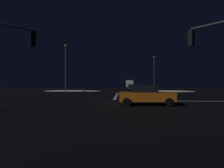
{
  "coord_description": "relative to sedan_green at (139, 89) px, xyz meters",
  "views": [
    {
      "loc": [
        0.77,
        -17.58,
        1.66
      ],
      "look_at": [
        -0.85,
        11.83,
        1.67
      ],
      "focal_mm": 28.43,
      "sensor_mm": 36.0,
      "label": 1
    }
  ],
  "objects": [
    {
      "name": "sedan_blue",
      "position": [
        0.2,
        18.63,
        0.0
      ],
      "size": [
        2.02,
        4.33,
        1.57
      ],
      "color": "navy",
      "rests_on": "ground"
    },
    {
      "name": "centre_line_ns",
      "position": [
        -3.51,
        9.19,
        -0.8
      ],
      "size": [
        22.0,
        0.15,
        0.01
      ],
      "color": "yellow",
      "rests_on": "ground"
    },
    {
      "name": "sedan_black",
      "position": [
        -0.33,
        13.09,
        0.0
      ],
      "size": [
        2.02,
        4.33,
        1.57
      ],
      "color": "black",
      "rests_on": "ground"
    },
    {
      "name": "sedan_orange_crossing",
      "position": [
        -0.85,
        -14.17,
        0.0
      ],
      "size": [
        4.33,
        2.02,
        1.57
      ],
      "color": "#C66014",
      "rests_on": "ground"
    },
    {
      "name": "streetlamp_left_near",
      "position": [
        -12.84,
        3.19,
        4.29
      ],
      "size": [
        0.44,
        0.44,
        8.82
      ],
      "color": "#424247",
      "rests_on": "ground"
    },
    {
      "name": "streetlamp_right_far",
      "position": [
        5.82,
        19.19,
        4.42
      ],
      "size": [
        0.44,
        0.44,
        9.06
      ],
      "color": "#424247",
      "rests_on": "ground"
    },
    {
      "name": "box_truck",
      "position": [
        0.08,
        37.69,
        0.91
      ],
      "size": [
        2.68,
        8.28,
        3.08
      ],
      "color": "beige",
      "rests_on": "ground"
    },
    {
      "name": "snow_bank_left_curb",
      "position": [
        -12.54,
        6.46,
        -0.57
      ],
      "size": [
        11.56,
        1.5,
        0.46
      ],
      "color": "white",
      "rests_on": "ground"
    },
    {
      "name": "stop_line_north",
      "position": [
        -3.51,
        -2.41,
        -0.8
      ],
      "size": [
        0.35,
        14.1,
        0.01
      ],
      "color": "white",
      "rests_on": "ground"
    },
    {
      "name": "ground",
      "position": [
        -3.51,
        -10.64,
        -0.85
      ],
      "size": [
        120.0,
        120.0,
        0.1
      ],
      "primitive_type": "cube",
      "color": "black"
    },
    {
      "name": "snow_bank_right_curb",
      "position": [
        5.52,
        4.85,
        -0.55
      ],
      "size": [
        10.47,
        1.5,
        0.5
      ],
      "color": "white",
      "rests_on": "ground"
    },
    {
      "name": "sedan_gray",
      "position": [
        0.15,
        6.72,
        0.0
      ],
      "size": [
        2.02,
        4.33,
        1.57
      ],
      "color": "slate",
      "rests_on": "ground"
    },
    {
      "name": "sedan_silver",
      "position": [
        -0.04,
        30.95,
        0.0
      ],
      "size": [
        2.02,
        4.33,
        1.57
      ],
      "color": "#B7B7BC",
      "rests_on": "ground"
    },
    {
      "name": "crosswalk_bar_east",
      "position": [
        4.82,
        -10.64,
        -0.8
      ],
      "size": [
        14.1,
        0.4,
        0.01
      ],
      "color": "white",
      "rests_on": "ground"
    },
    {
      "name": "sedan_green",
      "position": [
        0.0,
        0.0,
        0.0
      ],
      "size": [
        2.02,
        4.33,
        1.57
      ],
      "color": "#14512D",
      "rests_on": "ground"
    },
    {
      "name": "sedan_white",
      "position": [
        -0.01,
        24.57,
        0.0
      ],
      "size": [
        2.02,
        4.33,
        1.57
      ],
      "color": "silver",
      "rests_on": "ground"
    }
  ]
}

